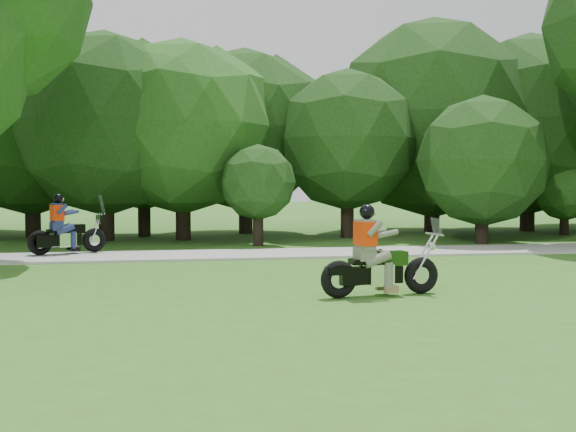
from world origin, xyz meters
name	(u,v)px	position (x,y,z in m)	size (l,w,h in m)	color
ground	(474,307)	(0.00, 0.00, 0.00)	(100.00, 100.00, 0.00)	#36651C
walkway	(343,252)	(0.00, 8.00, 0.03)	(60.00, 2.20, 0.06)	gray
tree_line	(312,129)	(0.56, 14.64, 3.71)	(39.27, 12.30, 7.84)	black
chopper_motorcycle	(375,262)	(-1.21, 1.24, 0.57)	(2.16, 0.71, 1.55)	black
touring_motorcycle	(63,232)	(-7.18, 8.62, 0.62)	(1.91, 1.19, 1.53)	black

